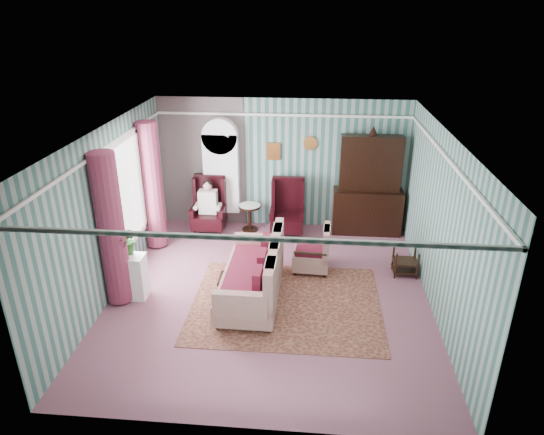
# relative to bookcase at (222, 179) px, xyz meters

# --- Properties ---
(floor) EXTENTS (6.00, 6.00, 0.00)m
(floor) POSITION_rel_bookcase_xyz_m (1.35, -2.84, -1.12)
(floor) COLOR #8A5061
(floor) RESTS_ON ground
(room_shell) EXTENTS (5.53, 6.02, 2.91)m
(room_shell) POSITION_rel_bookcase_xyz_m (0.73, -2.66, 0.89)
(room_shell) COLOR #3A6A61
(room_shell) RESTS_ON ground
(bookcase) EXTENTS (0.80, 0.28, 2.24)m
(bookcase) POSITION_rel_bookcase_xyz_m (0.00, 0.00, 0.00)
(bookcase) COLOR white
(bookcase) RESTS_ON floor
(dresser_hutch) EXTENTS (1.50, 0.56, 2.36)m
(dresser_hutch) POSITION_rel_bookcase_xyz_m (3.25, -0.12, 0.06)
(dresser_hutch) COLOR black
(dresser_hutch) RESTS_ON floor
(wingback_left) EXTENTS (0.76, 0.80, 1.25)m
(wingback_left) POSITION_rel_bookcase_xyz_m (-0.25, -0.39, -0.50)
(wingback_left) COLOR black
(wingback_left) RESTS_ON floor
(wingback_right) EXTENTS (0.76, 0.80, 1.25)m
(wingback_right) POSITION_rel_bookcase_xyz_m (1.50, -0.39, -0.50)
(wingback_right) COLOR black
(wingback_right) RESTS_ON floor
(seated_woman) EXTENTS (0.44, 0.40, 1.18)m
(seated_woman) POSITION_rel_bookcase_xyz_m (-0.25, -0.39, -0.53)
(seated_woman) COLOR white
(seated_woman) RESTS_ON floor
(round_side_table) EXTENTS (0.50, 0.50, 0.60)m
(round_side_table) POSITION_rel_bookcase_xyz_m (0.65, -0.24, -0.82)
(round_side_table) COLOR black
(round_side_table) RESTS_ON floor
(nest_table) EXTENTS (0.45, 0.38, 0.54)m
(nest_table) POSITION_rel_bookcase_xyz_m (3.82, -1.94, -0.85)
(nest_table) COLOR black
(nest_table) RESTS_ON floor
(plant_stand) EXTENTS (0.55, 0.35, 0.80)m
(plant_stand) POSITION_rel_bookcase_xyz_m (-1.05, -3.14, -0.72)
(plant_stand) COLOR white
(plant_stand) RESTS_ON floor
(rug) EXTENTS (3.20, 2.60, 0.01)m
(rug) POSITION_rel_bookcase_xyz_m (1.65, -3.14, -1.11)
(rug) COLOR #541C1C
(rug) RESTS_ON floor
(sofa) EXTENTS (1.13, 2.19, 0.92)m
(sofa) POSITION_rel_bookcase_xyz_m (1.03, -2.99, -0.66)
(sofa) COLOR #C2BD96
(sofa) RESTS_ON floor
(floral_armchair) EXTENTS (0.90, 0.79, 1.04)m
(floral_armchair) POSITION_rel_bookcase_xyz_m (2.05, -1.92, -0.60)
(floral_armchair) COLOR beige
(floral_armchair) RESTS_ON floor
(coffee_table) EXTENTS (0.82, 0.47, 0.45)m
(coffee_table) POSITION_rel_bookcase_xyz_m (0.90, -3.09, -0.90)
(coffee_table) COLOR black
(coffee_table) RESTS_ON floor
(potted_plant_a) EXTENTS (0.43, 0.38, 0.45)m
(potted_plant_a) POSITION_rel_bookcase_xyz_m (-1.13, -3.28, -0.09)
(potted_plant_a) COLOR #1C5A1C
(potted_plant_a) RESTS_ON plant_stand
(potted_plant_b) EXTENTS (0.35, 0.32, 0.51)m
(potted_plant_b) POSITION_rel_bookcase_xyz_m (-1.03, -3.07, -0.07)
(potted_plant_b) COLOR #215219
(potted_plant_b) RESTS_ON plant_stand
(potted_plant_c) EXTENTS (0.27, 0.27, 0.38)m
(potted_plant_c) POSITION_rel_bookcase_xyz_m (-1.18, -3.05, -0.13)
(potted_plant_c) COLOR #1C4816
(potted_plant_c) RESTS_ON plant_stand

